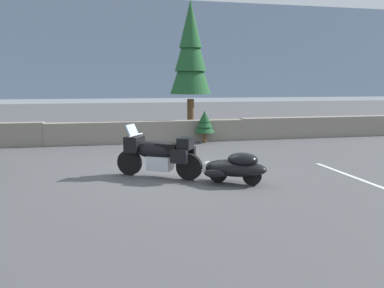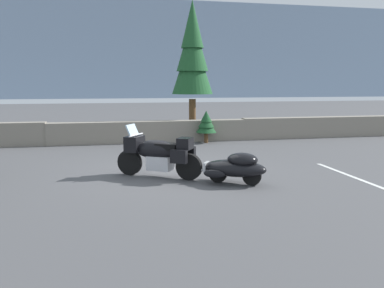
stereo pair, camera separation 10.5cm
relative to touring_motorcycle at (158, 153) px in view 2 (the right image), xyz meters
The scene contains 8 objects.
ground_plane 0.85m from the touring_motorcycle, 44.34° to the left, with size 80.00×80.00×0.00m, color #4C4C4F.
stone_guard_wall 6.16m from the touring_motorcycle, 82.94° to the left, with size 24.00×0.58×0.91m.
distant_ridgeline 96.39m from the touring_motorcycle, 89.75° to the left, with size 240.00×80.00×16.00m, color #7F93AD.
touring_motorcycle is the anchor object (origin of this frame).
car_shaped_trailer 2.01m from the touring_motorcycle, 31.78° to the right, with size 2.06×1.47×0.76m.
pine_tree_tall 8.13m from the touring_motorcycle, 71.43° to the left, with size 1.78×1.78×5.90m.
pine_sapling_near 6.12m from the touring_motorcycle, 64.59° to the left, with size 0.83×0.83×1.30m.
parking_stripe_marker 5.04m from the touring_motorcycle, 12.66° to the right, with size 0.12×3.60×0.01m, color silver.
Camera 2 is at (-1.59, -10.13, 2.35)m, focal length 36.66 mm.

